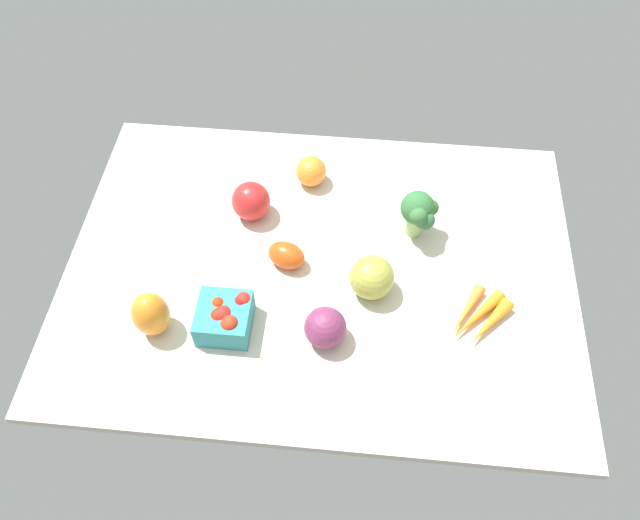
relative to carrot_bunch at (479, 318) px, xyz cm
name	(u,v)px	position (x,y,z in cm)	size (l,w,h in cm)	color
tablecloth	(320,268)	(31.62, -10.16, -2.30)	(104.00, 76.00, 2.00)	beige
carrot_bunch	(479,318)	(0.00, 0.00, 0.00)	(13.21, 14.29, 2.81)	orange
bell_pepper_orange	(151,314)	(61.57, 7.34, 3.84)	(7.03, 7.03, 10.27)	orange
heirloom_tomato_orange	(311,171)	(35.84, -33.16, 2.14)	(6.86, 6.86, 6.86)	orange
broccoli_head	(419,212)	(12.25, -20.32, 5.95)	(7.95, 8.23, 11.40)	#96BD73
berry_basket	(225,317)	(48.08, 5.70, 2.18)	(10.04, 10.04, 7.23)	teal
roma_tomato	(287,254)	(38.48, -10.42, 1.44)	(7.86, 5.47, 5.47)	#D04C15
heirloom_tomato_green	(372,277)	(21.03, -5.27, 3.15)	(8.90, 8.90, 8.90)	#9FA33E
bell_pepper_red	(251,201)	(47.60, -22.51, 2.97)	(8.28, 8.28, 8.54)	red
red_onion_center	(325,328)	(29.05, 6.46, 2.68)	(7.96, 7.96, 7.96)	#782F55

